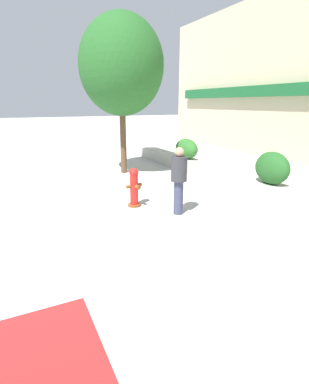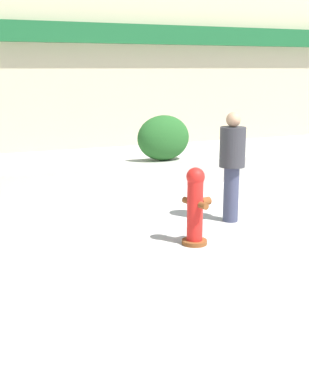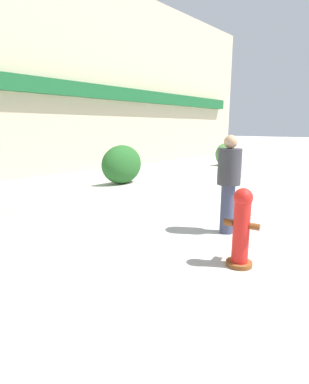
{
  "view_description": "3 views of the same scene",
  "coord_description": "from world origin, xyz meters",
  "views": [
    {
      "loc": [
        5.84,
        -0.75,
        2.76
      ],
      "look_at": [
        -1.0,
        2.59,
        0.5
      ],
      "focal_mm": 28.0,
      "sensor_mm": 36.0,
      "label": 1
    },
    {
      "loc": [
        -4.86,
        -4.02,
        2.39
      ],
      "look_at": [
        -1.49,
        3.64,
        0.44
      ],
      "focal_mm": 50.0,
      "sensor_mm": 36.0,
      "label": 2
    },
    {
      "loc": [
        -5.1,
        0.53,
        1.84
      ],
      "look_at": [
        -1.74,
        3.58,
        0.87
      ],
      "focal_mm": 28.0,
      "sensor_mm": 36.0,
      "label": 3
    }
  ],
  "objects": [
    {
      "name": "building_facade",
      "position": [
        0.0,
        11.98,
        3.99
      ],
      "size": [
        30.0,
        1.36,
        8.0
      ],
      "color": "beige",
      "rests_on": "ground"
    },
    {
      "name": "hedge_bush_1",
      "position": [
        -0.25,
        6.0,
        0.97
      ],
      "size": [
        1.14,
        0.67,
        0.94
      ],
      "primitive_type": "ellipsoid",
      "color": "#235B23",
      "rests_on": "planter_wall_low"
    },
    {
      "name": "fire_hydrant",
      "position": [
        -1.51,
        2.22,
        0.55
      ],
      "size": [
        0.46,
        0.48,
        1.08
      ],
      "color": "brown",
      "rests_on": "ground"
    },
    {
      "name": "pedestrian",
      "position": [
        -0.45,
        3.01,
        0.99
      ],
      "size": [
        0.55,
        0.55,
        1.73
      ],
      "color": "#383D56",
      "rests_on": "ground"
    },
    {
      "name": "planter_wall_low",
      "position": [
        0.0,
        6.0,
        0.25
      ],
      "size": [
        18.0,
        0.7,
        0.5
      ],
      "primitive_type": "cube",
      "color": "#B7B2A8",
      "rests_on": "ground"
    }
  ]
}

